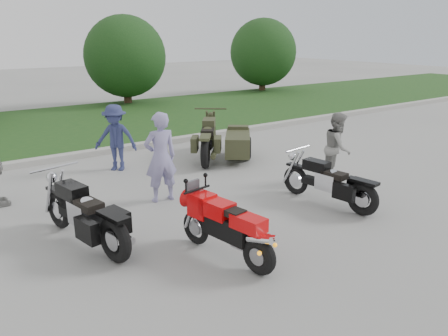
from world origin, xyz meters
TOP-DOWN VIEW (x-y plane):
  - ground at (0.00, 0.00)m, footprint 80.00×80.00m
  - curb at (0.00, 6.00)m, footprint 60.00×0.30m
  - grass_strip at (0.00, 10.15)m, footprint 60.00×8.00m
  - tree_mid_right at (4.00, 13.50)m, footprint 3.60×3.60m
  - tree_far_right at (12.00, 13.50)m, footprint 3.60×3.60m
  - sportbike_red at (-0.56, -0.74)m, footprint 0.53×1.85m
  - cruiser_left at (-2.07, 0.85)m, footprint 0.71×2.36m
  - cruiser_right at (2.30, -0.18)m, footprint 0.53×2.13m
  - cruiser_sidecar at (2.48, 3.61)m, footprint 2.11×2.39m
  - person_stripe at (-0.25, 1.92)m, footprint 0.69×0.50m
  - person_grey at (3.49, 0.75)m, footprint 0.95×0.91m
  - person_denim at (-0.20, 4.36)m, footprint 1.16×1.13m

SIDE VIEW (x-z plane):
  - ground at x=0.00m, z-range 0.00..0.00m
  - grass_strip at x=0.00m, z-range 0.00..0.14m
  - curb at x=0.00m, z-range 0.00..0.15m
  - cruiser_right at x=2.30m, z-range 0.01..0.83m
  - cruiser_sidecar at x=2.48m, z-range -0.03..0.96m
  - cruiser_left at x=-2.07m, z-range 0.01..0.93m
  - sportbike_red at x=-0.56m, z-range 0.08..0.96m
  - person_grey at x=3.49m, z-range 0.00..1.55m
  - person_denim at x=-0.20m, z-range 0.00..1.59m
  - person_stripe at x=-0.25m, z-range 0.00..1.78m
  - tree_mid_right at x=4.00m, z-range 0.19..4.19m
  - tree_far_right at x=12.00m, z-range 0.19..4.19m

